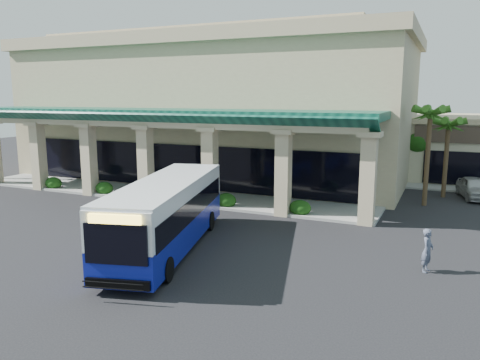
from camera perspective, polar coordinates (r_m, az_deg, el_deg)
The scene contains 9 objects.
ground at distance 21.92m, azimuth -3.01°, elevation -7.04°, with size 110.00×110.00×0.00m, color black.
main_building at distance 38.83m, azimuth -2.84°, elevation 8.98°, with size 30.80×14.80×11.35m, color tan, non-canonical shape.
arcade at distance 31.12m, azimuth -10.50°, elevation 3.31°, with size 30.00×6.20×5.70m, color #0A3D30, non-canonical shape.
palm_0 at distance 29.80m, azimuth 21.93°, elevation 3.31°, with size 2.40×2.40×6.60m, color #2C5F19, non-canonical shape.
palm_1 at distance 32.80m, azimuth 23.86°, elevation 3.04°, with size 2.40×2.40×5.80m, color #2C5F19, non-canonical shape.
broadleaf_tree at distance 37.89m, azimuth 20.87°, elevation 3.34°, with size 2.60×2.60×4.81m, color #143B0D, non-canonical shape.
transit_bus at distance 20.17m, azimuth -8.87°, elevation -4.27°, with size 2.49×10.69×2.99m, color #101A97, non-canonical shape.
pedestrian at distance 18.92m, azimuth 21.88°, elevation -7.98°, with size 0.60×0.40×1.65m, color #484F62.
car_silver at distance 33.58m, azimuth 26.70°, elevation -0.85°, with size 1.63×4.06×1.38m, color #A9A9AA.
Camera 1 is at (9.59, -18.61, 6.49)m, focal length 35.00 mm.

